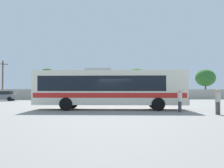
# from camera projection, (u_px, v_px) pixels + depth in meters

# --- Properties ---
(ground_plane) EXTENTS (300.00, 300.00, 0.00)m
(ground_plane) POSITION_uv_depth(u_px,v_px,m) (105.00, 104.00, 30.19)
(ground_plane) COLOR gray
(perimeter_wall) EXTENTS (80.00, 0.30, 1.82)m
(perimeter_wall) POSITION_uv_depth(u_px,v_px,m) (99.00, 94.00, 44.34)
(perimeter_wall) COLOR #B2AD9E
(perimeter_wall) RESTS_ON ground_plane
(coach_bus_cream_red) EXTENTS (12.65, 4.26, 3.45)m
(coach_bus_cream_red) POSITION_uv_depth(u_px,v_px,m) (108.00, 87.00, 20.66)
(coach_bus_cream_red) COLOR silver
(coach_bus_cream_red) RESTS_ON ground_plane
(attendant_by_bus_door) EXTENTS (0.43, 0.43, 1.63)m
(attendant_by_bus_door) POSITION_uv_depth(u_px,v_px,m) (180.00, 100.00, 18.19)
(attendant_by_bus_door) COLOR #4C4C51
(attendant_by_bus_door) RESTS_ON ground_plane
(passenger_waiting_on_apron) EXTENTS (0.38, 0.38, 1.70)m
(passenger_waiting_on_apron) POSITION_uv_depth(u_px,v_px,m) (218.00, 100.00, 16.45)
(passenger_waiting_on_apron) COLOR #4C4C51
(passenger_waiting_on_apron) RESTS_ON ground_plane
(parked_car_leftmost_grey) EXTENTS (4.47, 2.05, 1.52)m
(parked_car_leftmost_grey) POSITION_uv_depth(u_px,v_px,m) (2.00, 96.00, 38.22)
(parked_car_leftmost_grey) COLOR slate
(parked_car_leftmost_grey) RESTS_ON ground_plane
(parked_car_second_grey) EXTENTS (4.48, 2.00, 1.45)m
(parked_car_second_grey) POSITION_uv_depth(u_px,v_px,m) (46.00, 96.00, 39.11)
(parked_car_second_grey) COLOR slate
(parked_car_second_grey) RESTS_ON ground_plane
(parked_car_third_black) EXTENTS (4.17, 2.08, 1.50)m
(parked_car_third_black) POSITION_uv_depth(u_px,v_px,m) (83.00, 95.00, 39.86)
(parked_car_third_black) COLOR black
(parked_car_third_black) RESTS_ON ground_plane
(utility_pole_near) EXTENTS (1.79, 0.49, 7.12)m
(utility_pole_near) POSITION_uv_depth(u_px,v_px,m) (3.00, 79.00, 46.09)
(utility_pole_near) COLOR #4C3823
(utility_pole_near) RESTS_ON ground_plane
(roadside_tree_left) EXTENTS (3.31, 3.31, 6.01)m
(roadside_tree_left) POSITION_uv_depth(u_px,v_px,m) (47.00, 76.00, 49.38)
(roadside_tree_left) COLOR brown
(roadside_tree_left) RESTS_ON ground_plane
(roadside_tree_midleft) EXTENTS (3.93, 3.93, 6.14)m
(roadside_tree_midleft) POSITION_uv_depth(u_px,v_px,m) (96.00, 77.00, 50.83)
(roadside_tree_midleft) COLOR brown
(roadside_tree_midleft) RESTS_ON ground_plane
(roadside_tree_midright) EXTENTS (4.41, 4.41, 6.09)m
(roadside_tree_midright) POSITION_uv_depth(u_px,v_px,m) (136.00, 78.00, 49.81)
(roadside_tree_midright) COLOR brown
(roadside_tree_midright) RESTS_ON ground_plane
(roadside_tree_right) EXTENTS (4.09, 4.09, 5.95)m
(roadside_tree_right) POSITION_uv_depth(u_px,v_px,m) (205.00, 78.00, 51.28)
(roadside_tree_right) COLOR brown
(roadside_tree_right) RESTS_ON ground_plane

